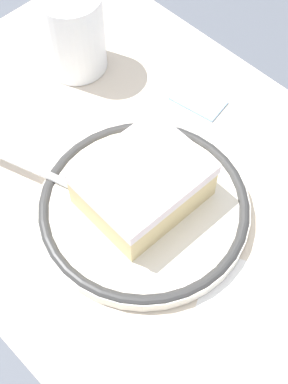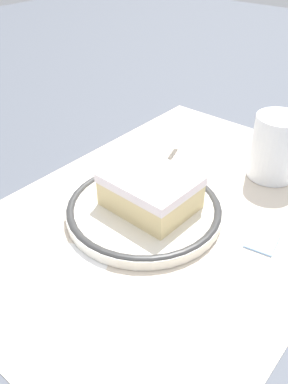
{
  "view_description": "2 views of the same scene",
  "coord_description": "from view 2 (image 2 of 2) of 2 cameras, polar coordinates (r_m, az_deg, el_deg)",
  "views": [
    {
      "loc": [
        -0.2,
        0.19,
        0.42
      ],
      "look_at": [
        -0.03,
        0.02,
        0.03
      ],
      "focal_mm": 52.71,
      "sensor_mm": 36.0,
      "label": 1
    },
    {
      "loc": [
        -0.31,
        -0.21,
        0.29
      ],
      "look_at": [
        -0.03,
        0.02,
        0.03
      ],
      "focal_mm": 37.51,
      "sensor_mm": 36.0,
      "label": 2
    }
  ],
  "objects": [
    {
      "name": "sugar_packet",
      "position": [
        0.45,
        16.76,
        -5.97
      ],
      "size": [
        0.05,
        0.04,
        0.01
      ],
      "primitive_type": "cube",
      "rotation": [
        0.0,
        0.0,
        0.17
      ],
      "color": "#8CB2E0",
      "rests_on": "placemat"
    },
    {
      "name": "cake_slice",
      "position": [
        0.45,
        0.92,
        0.19
      ],
      "size": [
        0.08,
        0.1,
        0.04
      ],
      "color": "beige",
      "rests_on": "plate"
    },
    {
      "name": "spoon",
      "position": [
        0.51,
        1.39,
        2.95
      ],
      "size": [
        0.14,
        0.06,
        0.01
      ],
      "color": "silver",
      "rests_on": "plate"
    },
    {
      "name": "napkin",
      "position": [
        0.4,
        -15.33,
        -12.42
      ],
      "size": [
        0.16,
        0.16,
        0.0
      ],
      "primitive_type": "cube",
      "rotation": [
        0.0,
        0.0,
        3.62
      ],
      "color": "white",
      "rests_on": "placemat"
    },
    {
      "name": "plate",
      "position": [
        0.46,
        -0.0,
        -2.47
      ],
      "size": [
        0.18,
        0.18,
        0.01
      ],
      "color": "silver",
      "rests_on": "placemat"
    },
    {
      "name": "placemat",
      "position": [
        0.47,
        4.59,
        -2.54
      ],
      "size": [
        0.5,
        0.35,
        0.0
      ],
      "primitive_type": "cube",
      "color": "beige",
      "rests_on": "ground_plane"
    },
    {
      "name": "cup",
      "position": [
        0.54,
        18.06,
        5.57
      ],
      "size": [
        0.06,
        0.06,
        0.08
      ],
      "color": "white",
      "rests_on": "placemat"
    },
    {
      "name": "ground_plane",
      "position": [
        0.47,
        4.59,
        -2.62
      ],
      "size": [
        2.4,
        2.4,
        0.0
      ],
      "primitive_type": "plane",
      "color": "#4C515B"
    }
  ]
}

